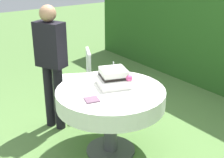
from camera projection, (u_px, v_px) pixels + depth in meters
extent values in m
plane|color=#547A3D|center=(111.00, 150.00, 3.66)|extent=(20.00, 20.00, 0.00)
cylinder|color=#4C4C51|center=(111.00, 149.00, 3.66)|extent=(0.57, 0.57, 0.02)
cylinder|color=#4C4C51|center=(111.00, 122.00, 3.52)|extent=(0.15, 0.15, 0.75)
cylinder|color=brown|center=(111.00, 91.00, 3.38)|extent=(1.16, 1.16, 0.03)
cylinder|color=white|center=(111.00, 97.00, 3.41)|extent=(1.19, 1.19, 0.19)
cube|color=white|center=(113.00, 81.00, 3.46)|extent=(0.43, 0.43, 0.10)
cube|color=white|center=(113.00, 73.00, 3.42)|extent=(0.34, 0.34, 0.10)
cube|color=black|center=(113.00, 76.00, 3.43)|extent=(0.35, 0.35, 0.03)
sphere|color=#E04C8C|center=(129.00, 78.00, 3.35)|extent=(0.08, 0.08, 0.08)
cylinder|color=silver|center=(113.00, 65.00, 3.39)|extent=(0.01, 0.01, 0.08)
cylinder|color=white|center=(88.00, 77.00, 3.71)|extent=(0.13, 0.13, 0.01)
cylinder|color=white|center=(138.00, 100.00, 3.11)|extent=(0.10, 0.10, 0.01)
cube|color=#6B4C60|center=(92.00, 100.00, 3.12)|extent=(0.17, 0.17, 0.01)
cylinder|color=white|center=(66.00, 91.00, 4.68)|extent=(0.03, 0.03, 0.45)
cylinder|color=white|center=(66.00, 100.00, 4.39)|extent=(0.03, 0.03, 0.45)
cylinder|color=white|center=(87.00, 90.00, 4.73)|extent=(0.03, 0.03, 0.45)
cylinder|color=white|center=(89.00, 99.00, 4.44)|extent=(0.03, 0.03, 0.45)
cube|color=white|center=(76.00, 79.00, 4.47)|extent=(0.54, 0.54, 0.04)
cube|color=white|center=(89.00, 64.00, 4.41)|extent=(0.37, 0.22, 0.40)
cylinder|color=black|center=(49.00, 96.00, 4.06)|extent=(0.12, 0.12, 0.85)
cylinder|color=black|center=(59.00, 98.00, 3.99)|extent=(0.12, 0.12, 0.85)
cube|color=black|center=(50.00, 45.00, 3.76)|extent=(0.41, 0.33, 0.55)
sphere|color=#A87A5B|center=(48.00, 13.00, 3.62)|extent=(0.20, 0.20, 0.20)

